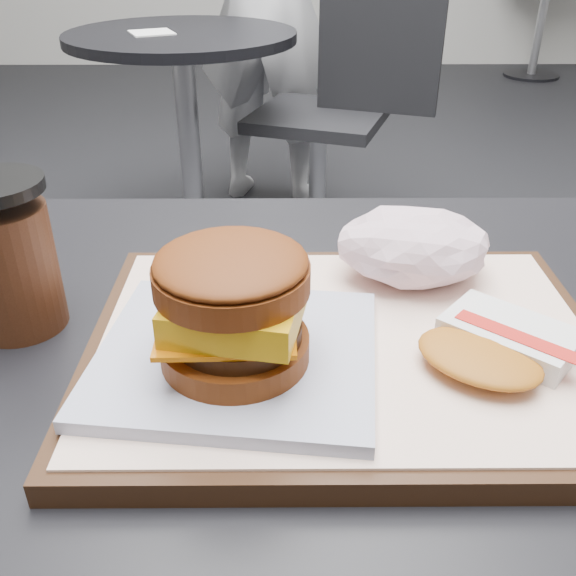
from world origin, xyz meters
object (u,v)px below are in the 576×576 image
at_px(hash_brown, 496,345).
at_px(crumpled_wrapper, 414,246).
at_px(coffee_cup, 9,262).
at_px(neighbor_chair, 339,102).
at_px(neighbor_table, 186,98).
at_px(customer_table, 329,513).
at_px(serving_tray, 346,348).
at_px(breakfast_sandwich, 235,319).

bearing_deg(hash_brown, crumpled_wrapper, 108.18).
relative_size(crumpled_wrapper, coffee_cup, 1.03).
xyz_separation_m(coffee_cup, neighbor_chair, (0.40, 1.72, -0.32)).
distance_m(coffee_cup, neighbor_chair, 1.80).
bearing_deg(neighbor_table, customer_table, -78.02).
bearing_deg(neighbor_table, hash_brown, -74.85).
bearing_deg(neighbor_table, crumpled_wrapper, -75.08).
height_order(serving_tray, coffee_cup, coffee_cup).
height_order(serving_tray, neighbor_chair, neighbor_chair).
bearing_deg(serving_tray, breakfast_sandwich, -155.52).
distance_m(breakfast_sandwich, hash_brown, 0.18).
bearing_deg(serving_tray, coffee_cup, 169.30).
height_order(serving_tray, breakfast_sandwich, breakfast_sandwich).
bearing_deg(customer_table, serving_tray, -67.37).
bearing_deg(serving_tray, customer_table, 112.63).
height_order(crumpled_wrapper, coffee_cup, coffee_cup).
height_order(coffee_cup, neighbor_table, coffee_cup).
bearing_deg(customer_table, hash_brown, -19.78).
distance_m(breakfast_sandwich, neighbor_chair, 1.85).
relative_size(hash_brown, neighbor_chair, 0.15).
distance_m(serving_tray, hash_brown, 0.11).
xyz_separation_m(customer_table, hash_brown, (0.11, -0.04, 0.22)).
bearing_deg(hash_brown, neighbor_chair, 88.78).
bearing_deg(neighbor_chair, serving_tray, -94.52).
height_order(hash_brown, neighbor_chair, neighbor_chair).
xyz_separation_m(crumpled_wrapper, coffee_cup, (-0.32, -0.04, 0.01)).
bearing_deg(breakfast_sandwich, customer_table, 33.59).
height_order(breakfast_sandwich, crumpled_wrapper, breakfast_sandwich).
distance_m(serving_tray, neighbor_table, 1.72).
bearing_deg(breakfast_sandwich, coffee_cup, 154.84).
bearing_deg(neighbor_table, coffee_cup, -86.57).
xyz_separation_m(customer_table, neighbor_table, (-0.35, 1.65, -0.03)).
distance_m(crumpled_wrapper, neighbor_chair, 1.71).
relative_size(customer_table, serving_tray, 2.11).
xyz_separation_m(serving_tray, breakfast_sandwich, (-0.08, -0.04, 0.05)).
distance_m(crumpled_wrapper, coffee_cup, 0.32).
bearing_deg(crumpled_wrapper, neighbor_chair, 87.38).
height_order(crumpled_wrapper, neighbor_chair, neighbor_chair).
height_order(breakfast_sandwich, hash_brown, breakfast_sandwich).
relative_size(serving_tray, neighbor_table, 0.51).
distance_m(breakfast_sandwich, crumpled_wrapper, 0.19).
xyz_separation_m(customer_table, serving_tray, (0.01, -0.01, 0.20)).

